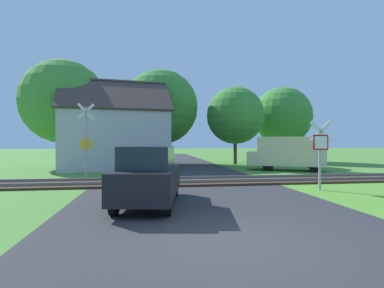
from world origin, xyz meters
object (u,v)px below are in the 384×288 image
(parked_car, at_px, (149,175))
(tree_center, at_px, (161,107))
(house, at_px, (115,137))
(tree_left, at_px, (64,102))
(stop_sign_near, at_px, (320,149))
(mail_truck, at_px, (288,152))
(tree_far, at_px, (282,116))
(tree_right, at_px, (235,116))
(crossing_sign_far, at_px, (86,137))

(parked_car, bearing_deg, tree_center, 95.55)
(house, relative_size, tree_left, 1.03)
(stop_sign_near, height_order, tree_center, tree_center)
(tree_center, bearing_deg, mail_truck, -40.88)
(tree_far, height_order, mail_truck, tree_far)
(tree_left, height_order, mail_truck, tree_left)
(stop_sign_near, bearing_deg, tree_right, -85.66)
(stop_sign_near, bearing_deg, crossing_sign_far, -20.44)
(house, height_order, tree_left, tree_left)
(tree_left, bearing_deg, tree_far, 11.09)
(crossing_sign_far, bearing_deg, tree_center, 51.24)
(crossing_sign_far, xyz_separation_m, tree_right, (10.52, 8.66, 2.01))
(house, height_order, tree_far, tree_far)
(crossing_sign_far, bearing_deg, stop_sign_near, -42.66)
(parked_car, bearing_deg, stop_sign_near, 24.15)
(stop_sign_near, xyz_separation_m, parked_car, (-6.70, -1.81, -0.74))
(stop_sign_near, distance_m, tree_left, 18.42)
(crossing_sign_far, height_order, tree_far, tree_far)
(tree_right, xyz_separation_m, mail_truck, (1.87, -5.98, -2.91))
(stop_sign_near, xyz_separation_m, tree_far, (6.07, 16.36, 2.76))
(house, distance_m, mail_truck, 12.20)
(stop_sign_near, bearing_deg, tree_center, -62.18)
(house, bearing_deg, parked_car, -87.66)
(house, bearing_deg, tree_far, 9.92)
(house, relative_size, mail_truck, 1.59)
(mail_truck, bearing_deg, tree_right, 43.50)
(stop_sign_near, relative_size, house, 0.33)
(stop_sign_near, relative_size, tree_left, 0.34)
(crossing_sign_far, relative_size, tree_center, 0.48)
(stop_sign_near, bearing_deg, parked_car, 22.02)
(tree_center, relative_size, tree_right, 1.23)
(tree_center, height_order, tree_far, tree_center)
(house, distance_m, tree_right, 10.22)
(house, xyz_separation_m, tree_left, (-3.87, 1.23, 2.69))
(tree_right, height_order, tree_far, tree_far)
(tree_far, xyz_separation_m, parked_car, (-12.77, -18.18, -3.49))
(tree_far, relative_size, parked_car, 1.71)
(crossing_sign_far, xyz_separation_m, house, (0.77, 6.28, 0.09))
(tree_center, xyz_separation_m, tree_far, (11.77, 1.49, -0.49))
(tree_right, bearing_deg, stop_sign_near, -92.52)
(tree_right, height_order, tree_left, tree_left)
(tree_center, relative_size, tree_left, 1.01)
(house, height_order, parked_car, house)
(house, distance_m, parked_car, 13.50)
(tree_left, bearing_deg, tree_right, 4.86)
(tree_right, relative_size, tree_left, 0.82)
(crossing_sign_far, distance_m, tree_left, 8.58)
(tree_center, relative_size, tree_far, 1.13)
(crossing_sign_far, distance_m, parked_car, 7.74)
(tree_far, relative_size, mail_truck, 1.38)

